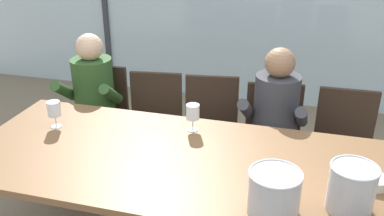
% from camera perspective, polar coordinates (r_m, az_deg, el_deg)
% --- Properties ---
extents(ground, '(14.00, 14.00, 0.00)m').
position_cam_1_polar(ground, '(3.58, 2.77, -9.12)').
color(ground, '#847056').
extents(dining_table, '(2.41, 1.04, 0.76)m').
position_cam_1_polar(dining_table, '(2.39, -2.23, -8.11)').
color(dining_table, brown).
rests_on(dining_table, ground).
extents(chair_near_curtain, '(0.45, 0.45, 0.87)m').
position_cam_1_polar(chair_near_curtain, '(3.60, -12.42, -0.36)').
color(chair_near_curtain, '#332319').
rests_on(chair_near_curtain, ground).
extents(chair_left_of_center, '(0.49, 0.49, 0.87)m').
position_cam_1_polar(chair_left_of_center, '(3.38, -5.17, -1.59)').
color(chair_left_of_center, '#332319').
rests_on(chair_left_of_center, ground).
extents(chair_center, '(0.50, 0.50, 0.87)m').
position_cam_1_polar(chair_center, '(3.29, 2.54, -2.24)').
color(chair_center, '#332319').
rests_on(chair_center, ground).
extents(chair_right_of_center, '(0.49, 0.49, 0.87)m').
position_cam_1_polar(chair_right_of_center, '(3.20, 10.97, -3.49)').
color(chair_right_of_center, '#332319').
rests_on(chair_right_of_center, ground).
extents(chair_near_window_right, '(0.44, 0.44, 0.87)m').
position_cam_1_polar(chair_near_window_right, '(3.24, 20.00, -4.26)').
color(chair_near_window_right, '#332319').
rests_on(chair_near_window_right, ground).
extents(person_olive_shirt, '(0.49, 0.63, 1.19)m').
position_cam_1_polar(person_olive_shirt, '(3.40, -13.63, 1.13)').
color(person_olive_shirt, '#2D5123').
rests_on(person_olive_shirt, ground).
extents(person_charcoal_jacket, '(0.48, 0.62, 1.19)m').
position_cam_1_polar(person_charcoal_jacket, '(3.01, 11.06, -1.70)').
color(person_charcoal_jacket, '#38383D').
rests_on(person_charcoal_jacket, ground).
extents(ice_bucket_primary, '(0.24, 0.24, 0.21)m').
position_cam_1_polar(ice_bucket_primary, '(1.94, 11.14, -11.14)').
color(ice_bucket_primary, '#B7B7BC').
rests_on(ice_bucket_primary, dining_table).
extents(ice_bucket_secondary, '(0.22, 0.22, 0.23)m').
position_cam_1_polar(ice_bucket_secondary, '(2.04, 20.94, -10.12)').
color(ice_bucket_secondary, '#B7B7BC').
rests_on(ice_bucket_secondary, dining_table).
extents(tasting_bowl, '(0.13, 0.13, 0.05)m').
position_cam_1_polar(tasting_bowl, '(2.30, 23.68, -9.15)').
color(tasting_bowl, silver).
rests_on(tasting_bowl, dining_table).
extents(wine_glass_by_left_taster, '(0.08, 0.08, 0.17)m').
position_cam_1_polar(wine_glass_by_left_taster, '(2.77, -18.31, -0.16)').
color(wine_glass_by_left_taster, silver).
rests_on(wine_glass_by_left_taster, dining_table).
extents(wine_glass_near_bucket, '(0.08, 0.08, 0.17)m').
position_cam_1_polar(wine_glass_near_bucket, '(2.59, 0.11, -0.70)').
color(wine_glass_near_bucket, silver).
rests_on(wine_glass_near_bucket, dining_table).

